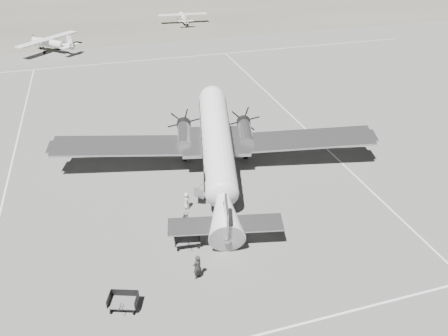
# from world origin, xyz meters

# --- Properties ---
(ground) EXTENTS (260.00, 260.00, 0.00)m
(ground) POSITION_xyz_m (0.00, 0.00, 0.00)
(ground) COLOR slate
(ground) RESTS_ON ground
(taxi_line_near) EXTENTS (60.00, 0.15, 0.01)m
(taxi_line_near) POSITION_xyz_m (0.00, -14.00, 0.01)
(taxi_line_near) COLOR silver
(taxi_line_near) RESTS_ON ground
(taxi_line_right) EXTENTS (0.15, 80.00, 0.01)m
(taxi_line_right) POSITION_xyz_m (12.00, 0.00, 0.01)
(taxi_line_right) COLOR silver
(taxi_line_right) RESTS_ON ground
(taxi_line_left) EXTENTS (0.15, 60.00, 0.01)m
(taxi_line_left) POSITION_xyz_m (-18.00, 10.00, 0.01)
(taxi_line_left) COLOR silver
(taxi_line_left) RESTS_ON ground
(taxi_line_horizon) EXTENTS (90.00, 0.15, 0.01)m
(taxi_line_horizon) POSITION_xyz_m (0.00, 40.00, 0.01)
(taxi_line_horizon) COLOR silver
(taxi_line_horizon) RESTS_ON ground
(grass_infield) EXTENTS (260.00, 90.00, 0.01)m
(grass_infield) POSITION_xyz_m (0.00, 95.00, 0.00)
(grass_infield) COLOR #686557
(grass_infield) RESTS_ON ground
(dc3_airliner) EXTENTS (33.46, 26.49, 5.67)m
(dc3_airliner) POSITION_xyz_m (-0.03, 2.73, 2.84)
(dc3_airliner) COLOR #ABABAD
(dc3_airliner) RESTS_ON ground
(light_plane_left) EXTENTS (15.46, 15.46, 2.51)m
(light_plane_left) POSITION_xyz_m (-15.66, 49.21, 1.25)
(light_plane_left) COLOR silver
(light_plane_left) RESTS_ON ground
(light_plane_right) EXTENTS (10.79, 9.01, 2.12)m
(light_plane_right) POSITION_xyz_m (9.92, 63.45, 1.06)
(light_plane_right) COLOR silver
(light_plane_right) RESTS_ON ground
(baggage_cart_near) EXTENTS (2.04, 1.53, 1.08)m
(baggage_cart_near) POSITION_xyz_m (-4.60, -5.34, 0.54)
(baggage_cart_near) COLOR #595959
(baggage_cart_near) RESTS_ON ground
(baggage_cart_far) EXTENTS (2.13, 1.81, 1.02)m
(baggage_cart_far) POSITION_xyz_m (-9.49, -9.85, 0.51)
(baggage_cart_far) COLOR #595959
(baggage_cart_far) RESTS_ON ground
(ground_crew) EXTENTS (0.80, 0.70, 1.85)m
(ground_crew) POSITION_xyz_m (-4.63, -8.64, 0.92)
(ground_crew) COLOR #292929
(ground_crew) RESTS_ON ground
(ramp_agent) EXTENTS (0.75, 0.92, 1.76)m
(ramp_agent) POSITION_xyz_m (-4.26, -3.75, 0.88)
(ramp_agent) COLOR #ADADAA
(ramp_agent) RESTS_ON ground
(passenger) EXTENTS (0.66, 0.82, 1.46)m
(passenger) POSITION_xyz_m (-3.64, -0.92, 0.73)
(passenger) COLOR #B9B9B6
(passenger) RESTS_ON ground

